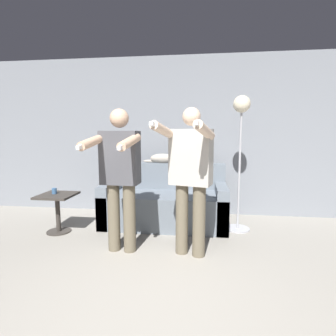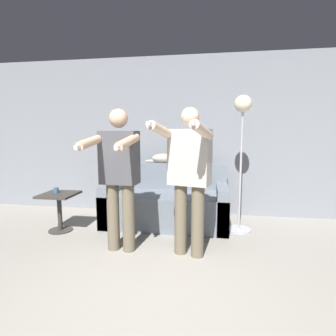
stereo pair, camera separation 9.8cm
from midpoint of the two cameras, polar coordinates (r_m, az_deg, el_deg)
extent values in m
cube|color=gray|center=(4.40, 4.99, 6.85)|extent=(10.00, 0.05, 2.60)
cube|color=slate|center=(3.93, 0.17, -8.90)|extent=(1.80, 0.82, 0.48)
cube|color=slate|center=(4.16, 0.88, -1.71)|extent=(1.80, 0.14, 0.41)
cube|color=slate|center=(4.11, -11.29, -7.30)|extent=(0.16, 0.82, 0.62)
cube|color=slate|center=(3.87, 12.37, -8.23)|extent=(0.16, 0.82, 0.62)
cylinder|color=#6B604C|center=(3.14, -10.95, -10.33)|extent=(0.14, 0.14, 0.79)
cylinder|color=#6B604C|center=(3.07, -7.66, -10.65)|extent=(0.14, 0.14, 0.79)
cube|color=#4C4C51|center=(2.97, -9.60, 2.26)|extent=(0.43, 0.24, 0.59)
sphere|color=#D8AD8C|center=(2.96, -9.79, 10.61)|extent=(0.21, 0.21, 0.21)
cylinder|color=#D8AD8C|center=(2.81, -15.34, 5.59)|extent=(0.12, 0.51, 0.17)
cube|color=white|center=(2.60, -17.82, 4.48)|extent=(0.04, 0.13, 0.05)
cylinder|color=#D8AD8C|center=(2.65, -7.68, 5.69)|extent=(0.12, 0.51, 0.17)
cube|color=white|center=(2.43, -9.64, 4.54)|extent=(0.04, 0.13, 0.05)
cylinder|color=#6B604C|center=(2.99, 3.73, -10.99)|extent=(0.14, 0.14, 0.80)
cylinder|color=#6B604C|center=(2.93, 7.43, -11.42)|extent=(0.14, 0.14, 0.80)
cube|color=#B7B2A8|center=(2.82, 5.74, 2.35)|extent=(0.48, 0.33, 0.60)
sphere|color=beige|center=(2.81, 5.86, 11.10)|extent=(0.19, 0.19, 0.19)
cylinder|color=beige|center=(2.65, -0.20, 8.10)|extent=(0.22, 0.51, 0.19)
cube|color=white|center=(2.43, -2.60, 9.36)|extent=(0.07, 0.13, 0.06)
cylinder|color=beige|center=(2.51, 8.62, 8.05)|extent=(0.22, 0.51, 0.19)
cube|color=white|center=(2.28, 6.97, 9.44)|extent=(0.07, 0.13, 0.06)
ellipsoid|color=#B7AD9E|center=(4.13, -0.12, 2.13)|extent=(0.40, 0.14, 0.15)
sphere|color=#B7AD9E|center=(4.10, 2.21, 2.78)|extent=(0.10, 0.10, 0.10)
ellipsoid|color=#B7AD9E|center=(4.20, -2.89, 1.53)|extent=(0.22, 0.04, 0.04)
cone|color=#B7AD9E|center=(4.09, 1.94, 3.29)|extent=(0.03, 0.03, 0.03)
cone|color=#B7AD9E|center=(4.12, 2.00, 3.32)|extent=(0.03, 0.03, 0.03)
cylinder|color=#B2B2B7|center=(3.92, 15.80, -12.72)|extent=(0.34, 0.34, 0.02)
cylinder|color=#B2B2B7|center=(3.72, 16.24, -0.71)|extent=(0.03, 0.03, 1.67)
sphere|color=#F4E5C1|center=(3.71, 16.76, 13.25)|extent=(0.23, 0.23, 0.23)
cylinder|color=#38332D|center=(4.03, -21.67, -12.46)|extent=(0.32, 0.32, 0.02)
cylinder|color=#38332D|center=(3.96, -21.84, -9.14)|extent=(0.06, 0.06, 0.50)
cube|color=#38332D|center=(3.89, -22.03, -5.38)|extent=(0.46, 0.46, 0.03)
cylinder|color=#3D6693|center=(3.92, -22.50, -4.48)|extent=(0.06, 0.06, 0.08)
camera|label=1|loc=(0.05, -89.16, 0.11)|focal=28.00mm
camera|label=2|loc=(0.05, 90.84, -0.11)|focal=28.00mm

